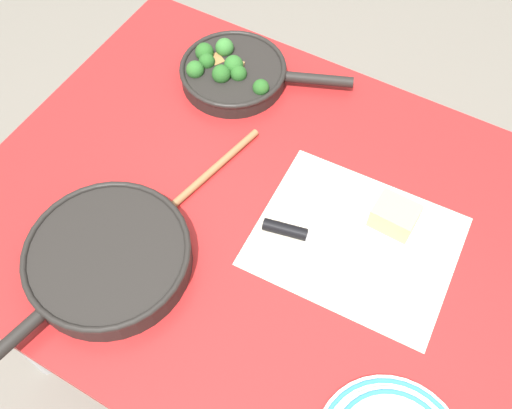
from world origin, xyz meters
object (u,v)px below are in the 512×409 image
at_px(skillet_broccoli, 234,71).
at_px(cheese_block, 395,216).
at_px(skillet_eggs, 108,258).
at_px(grater_knife, 309,237).
at_px(wooden_spoon, 173,205).

height_order(skillet_broccoli, cheese_block, skillet_broccoli).
bearing_deg(skillet_eggs, skillet_broccoli, -164.14).
bearing_deg(cheese_block, grater_knife, -138.17).
bearing_deg(wooden_spoon, skillet_eggs, 0.87).
bearing_deg(skillet_eggs, grater_knife, 139.16).
distance_m(grater_knife, cheese_block, 0.17).
bearing_deg(grater_knife, cheese_block, 29.24).
xyz_separation_m(skillet_eggs, wooden_spoon, (0.03, 0.16, -0.02)).
height_order(skillet_eggs, grater_knife, skillet_eggs).
height_order(skillet_broccoli, wooden_spoon, skillet_broccoli).
height_order(skillet_eggs, cheese_block, skillet_eggs).
bearing_deg(skillet_eggs, wooden_spoon, -179.73).
height_order(skillet_broccoli, grater_knife, skillet_broccoli).
bearing_deg(skillet_broccoli, grater_knife, -62.91).
height_order(wooden_spoon, cheese_block, cheese_block).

